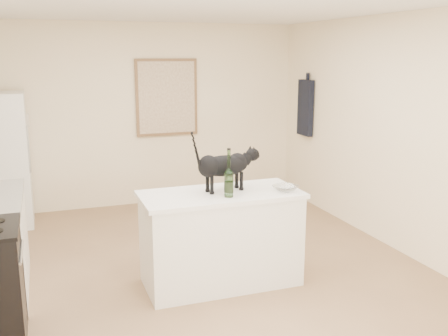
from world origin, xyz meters
TOP-DOWN VIEW (x-y plane):
  - floor at (0.00, 0.00)m, footprint 5.50×5.50m
  - ceiling at (0.00, 0.00)m, footprint 5.50×5.50m
  - wall_back at (0.00, 2.75)m, footprint 4.50×0.00m
  - wall_front at (0.00, -2.75)m, footprint 4.50×0.00m
  - wall_right at (2.25, 0.00)m, footprint 0.00×5.50m
  - island_base at (0.10, -0.20)m, footprint 1.44×0.67m
  - island_top at (0.10, -0.20)m, footprint 1.50×0.70m
  - fridge at (-1.95, 2.35)m, footprint 0.68×0.68m
  - artwork_frame at (0.30, 2.72)m, footprint 0.90×0.03m
  - artwork_canvas at (0.30, 2.70)m, footprint 0.82×0.00m
  - hanging_garment at (2.19, 2.05)m, footprint 0.08×0.34m
  - black_cat at (0.14, -0.16)m, footprint 0.64×0.27m
  - wine_bottle at (0.12, -0.36)m, footprint 0.11×0.11m
  - glass_bowl at (0.69, -0.35)m, footprint 0.28×0.28m
  - fridge_paper at (-1.60, 2.39)m, footprint 0.06×0.13m

SIDE VIEW (x-z plane):
  - floor at x=0.00m, z-range 0.00..0.00m
  - island_base at x=0.10m, z-range 0.00..0.86m
  - fridge at x=-1.95m, z-range 0.00..1.70m
  - island_top at x=0.10m, z-range 0.86..0.90m
  - glass_bowl at x=0.69m, z-range 0.90..0.95m
  - wine_bottle at x=0.12m, z-range 0.90..1.29m
  - black_cat at x=0.14m, z-range 0.90..1.34m
  - wall_back at x=0.00m, z-range -0.95..3.55m
  - wall_front at x=0.00m, z-range -0.95..3.55m
  - wall_right at x=2.25m, z-range -1.45..4.05m
  - fridge_paper at x=-1.60m, z-range 1.24..1.42m
  - hanging_garment at x=2.19m, z-range 1.00..1.80m
  - artwork_frame at x=0.30m, z-range 1.00..2.10m
  - artwork_canvas at x=0.30m, z-range 1.04..2.06m
  - ceiling at x=0.00m, z-range 2.60..2.60m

